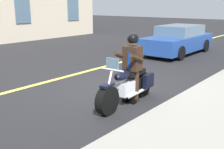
# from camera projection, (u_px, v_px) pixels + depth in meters

# --- Properties ---
(ground_plane) EXTENTS (80.00, 80.00, 0.00)m
(ground_plane) POSITION_uv_depth(u_px,v_px,m) (111.00, 88.00, 8.02)
(ground_plane) COLOR black
(lane_center_stripe) EXTENTS (60.00, 0.16, 0.01)m
(lane_center_stripe) POSITION_uv_depth(u_px,v_px,m) (66.00, 77.00, 9.25)
(lane_center_stripe) COLOR #E5DB4C
(lane_center_stripe) RESTS_ON ground_plane
(motorcycle_main) EXTENTS (2.22, 0.68, 1.26)m
(motorcycle_main) POSITION_uv_depth(u_px,v_px,m) (128.00, 86.00, 6.66)
(motorcycle_main) COLOR black
(motorcycle_main) RESTS_ON ground_plane
(rider_main) EXTENTS (0.64, 0.57, 1.74)m
(rider_main) POSITION_uv_depth(u_px,v_px,m) (132.00, 62.00, 6.66)
(rider_main) COLOR black
(rider_main) RESTS_ON ground_plane
(car_silver) EXTENTS (4.60, 1.92, 1.40)m
(car_silver) POSITION_uv_depth(u_px,v_px,m) (178.00, 40.00, 13.47)
(car_silver) COLOR navy
(car_silver) RESTS_ON ground_plane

